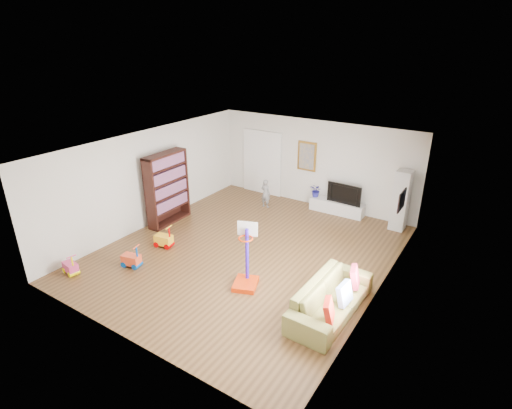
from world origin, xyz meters
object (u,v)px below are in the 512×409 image
Objects in this scene: media_console at (337,207)px; bookshelf at (167,188)px; basketball_hoop at (245,257)px; sofa at (331,298)px.

bookshelf is (-3.83, -3.22, 0.84)m from media_console.
bookshelf is at bearing -140.56° from media_console.
basketball_hoop is (-0.14, -4.73, 0.53)m from media_console.
sofa is (1.74, -4.57, 0.14)m from media_console.
basketball_hoop is at bearing -92.36° from media_console.
basketball_hoop is (-1.89, -0.16, 0.39)m from sofa.
bookshelf reaches higher than sofa.
sofa reaches higher than media_console.
media_console is at bearing 38.43° from bookshelf.
sofa is 1.93m from basketball_hoop.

